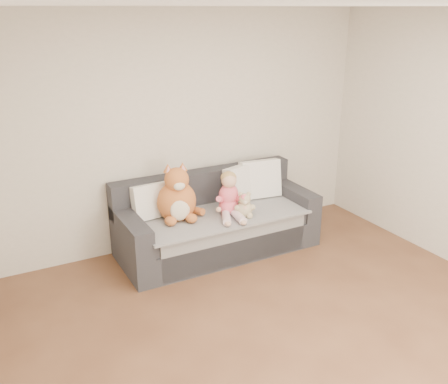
% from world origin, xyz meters
% --- Properties ---
extents(room_shell, '(5.00, 5.00, 5.00)m').
position_xyz_m(room_shell, '(0.00, 0.42, 1.30)').
color(room_shell, brown).
rests_on(room_shell, ground).
extents(sofa, '(2.20, 0.94, 0.85)m').
position_xyz_m(sofa, '(0.16, 2.06, 0.31)').
color(sofa, '#252429').
rests_on(sofa, ground).
extents(cushion_left, '(0.42, 0.22, 0.38)m').
position_xyz_m(cushion_left, '(-0.54, 2.21, 0.66)').
color(cushion_left, silver).
rests_on(cushion_left, sofa).
extents(cushion_right_back, '(0.50, 0.33, 0.43)m').
position_xyz_m(cushion_right_back, '(0.57, 2.19, 0.68)').
color(cushion_right_back, silver).
rests_on(cushion_right_back, sofa).
extents(cushion_right_front, '(0.50, 0.28, 0.45)m').
position_xyz_m(cushion_right_front, '(0.82, 2.20, 0.69)').
color(cushion_right_front, silver).
rests_on(cushion_right_front, sofa).
extents(toddler, '(0.34, 0.50, 0.49)m').
position_xyz_m(toddler, '(0.23, 1.88, 0.68)').
color(toddler, '#DD4E82').
rests_on(toddler, sofa).
extents(plush_cat, '(0.50, 0.44, 0.64)m').
position_xyz_m(plush_cat, '(-0.31, 2.04, 0.71)').
color(plush_cat, '#B04C27').
rests_on(plush_cat, sofa).
extents(teddy_bear, '(0.21, 0.18, 0.29)m').
position_xyz_m(teddy_bear, '(0.35, 1.75, 0.59)').
color(teddy_bear, tan).
rests_on(teddy_bear, sofa).
extents(plush_cow, '(0.13, 0.21, 0.17)m').
position_xyz_m(plush_cow, '(0.41, 1.87, 0.54)').
color(plush_cow, white).
rests_on(plush_cow, sofa).
extents(sippy_cup, '(0.11, 0.09, 0.13)m').
position_xyz_m(sippy_cup, '(0.35, 1.88, 0.54)').
color(sippy_cup, '#79348E').
rests_on(sippy_cup, sofa).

